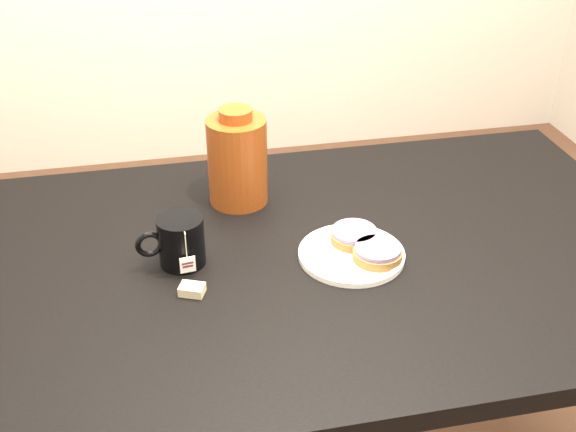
{
  "coord_description": "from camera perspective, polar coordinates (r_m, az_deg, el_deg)",
  "views": [
    {
      "loc": [
        -0.33,
        -1.16,
        1.56
      ],
      "look_at": [
        -0.07,
        0.05,
        0.81
      ],
      "focal_mm": 45.0,
      "sensor_mm": 36.0,
      "label": 1
    }
  ],
  "objects": [
    {
      "name": "table",
      "position": [
        1.5,
        3.19,
        -5.36
      ],
      "size": [
        1.4,
        0.9,
        0.75
      ],
      "color": "black",
      "rests_on": "ground_plane"
    },
    {
      "name": "plate",
      "position": [
        1.43,
        5.04,
        -2.96
      ],
      "size": [
        0.21,
        0.21,
        0.02
      ],
      "color": "white",
      "rests_on": "table"
    },
    {
      "name": "bagel_back",
      "position": [
        1.46,
        5.24,
        -1.54
      ],
      "size": [
        0.1,
        0.1,
        0.03
      ],
      "color": "brown",
      "rests_on": "plate"
    },
    {
      "name": "bagel_front",
      "position": [
        1.41,
        7.08,
        -2.9
      ],
      "size": [
        0.14,
        0.14,
        0.03
      ],
      "color": "brown",
      "rests_on": "plate"
    },
    {
      "name": "mug",
      "position": [
        1.4,
        -8.52,
        -1.95
      ],
      "size": [
        0.14,
        0.1,
        0.1
      ],
      "rotation": [
        0.0,
        0.0,
        0.12
      ],
      "color": "black",
      "rests_on": "table"
    },
    {
      "name": "teabag_pouch",
      "position": [
        1.34,
        -7.59,
        -5.78
      ],
      "size": [
        0.05,
        0.05,
        0.02
      ],
      "primitive_type": "cube",
      "rotation": [
        0.0,
        0.0,
        -0.4
      ],
      "color": "#C6B793",
      "rests_on": "table"
    },
    {
      "name": "bagel_package",
      "position": [
        1.58,
        -4.02,
        4.47
      ],
      "size": [
        0.17,
        0.17,
        0.22
      ],
      "rotation": [
        0.0,
        0.0,
        0.43
      ],
      "color": "#5E230C",
      "rests_on": "table"
    }
  ]
}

